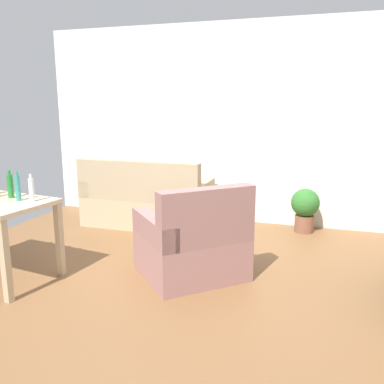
# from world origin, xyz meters

# --- Properties ---
(ground_plane) EXTENTS (5.20, 4.40, 0.02)m
(ground_plane) POSITION_xyz_m (0.00, 0.00, -0.01)
(ground_plane) COLOR brown
(wall_rear) EXTENTS (5.20, 0.10, 2.70)m
(wall_rear) POSITION_xyz_m (0.00, 2.20, 1.35)
(wall_rear) COLOR silver
(wall_rear) RESTS_ON ground_plane
(couch) EXTENTS (1.67, 0.84, 0.92)m
(couch) POSITION_xyz_m (-0.89, 1.59, 0.31)
(couch) COLOR tan
(couch) RESTS_ON ground_plane
(potted_plant) EXTENTS (0.36, 0.36, 0.57)m
(potted_plant) POSITION_xyz_m (1.18, 1.90, 0.33)
(potted_plant) COLOR brown
(potted_plant) RESTS_ON ground_plane
(armchair) EXTENTS (1.23, 1.23, 0.92)m
(armchair) POSITION_xyz_m (0.22, 0.15, 0.32)
(armchair) COLOR #996B66
(armchair) RESTS_ON ground_plane
(bottle_green) EXTENTS (0.05, 0.05, 0.26)m
(bottle_green) POSITION_xyz_m (-1.44, -0.30, 0.88)
(bottle_green) COLOR #1E722D
(bottle_green) RESTS_ON desk
(bottle_tall) EXTENTS (0.05, 0.05, 0.28)m
(bottle_tall) POSITION_xyz_m (-1.29, -0.38, 0.88)
(bottle_tall) COLOR teal
(bottle_tall) RESTS_ON desk
(bottle_clear) EXTENTS (0.05, 0.05, 0.25)m
(bottle_clear) POSITION_xyz_m (-1.15, -0.37, 0.87)
(bottle_clear) COLOR silver
(bottle_clear) RESTS_ON desk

